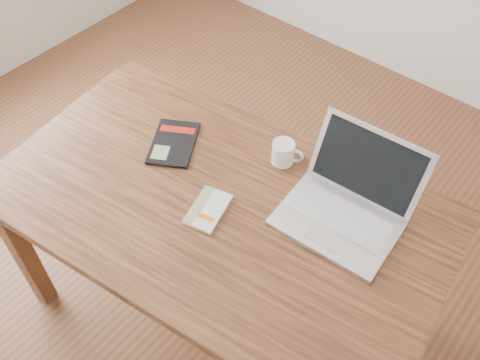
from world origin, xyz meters
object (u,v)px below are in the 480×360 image
Objects in this scene: laptop at (347,203)px; coffee_mug at (284,152)px; black_guidebook at (173,143)px; white_guidebook at (208,209)px; desk at (218,218)px.

laptop is 3.51× the size of coffee_mug.
white_guidebook is at bearing -56.64° from black_guidebook.
black_guidebook is at bearing 153.73° from desk.
black_guidebook is 0.67m from laptop.
black_guidebook is 0.41m from coffee_mug.
laptop reaches higher than black_guidebook.
laptop is at bearing 26.48° from desk.
laptop is (0.66, 0.13, 0.05)m from black_guidebook.
laptop is at bearing -29.47° from coffee_mug.
coffee_mug is at bearing -2.93° from black_guidebook.
coffee_mug is (-0.30, 0.06, -0.01)m from laptop.
white_guidebook is at bearing -118.43° from coffee_mug.
black_guidebook is (-0.31, 0.15, -0.00)m from white_guidebook.
coffee_mug is (0.36, 0.19, 0.04)m from black_guidebook.
white_guidebook reaches higher than black_guidebook.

